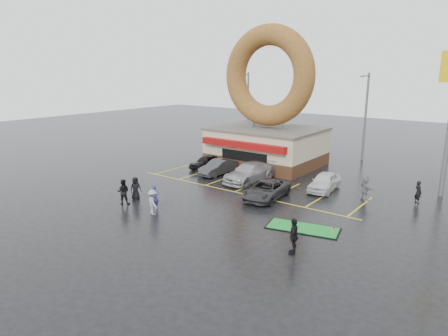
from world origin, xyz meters
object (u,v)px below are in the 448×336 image
Objects in this scene: car_black at (207,162)px; car_dgrey at (218,167)px; car_white at (324,182)px; donut_shop at (267,120)px; person_blue at (155,197)px; car_grey at (266,190)px; putting_green at (303,228)px; dumpster at (229,153)px; streetlight_mid at (365,115)px; car_silver at (249,172)px; person_cameraman at (294,236)px; streetlight_left at (248,108)px.

car_black is 2.63m from car_dgrey.
car_white is at bearing 5.41° from car_black.
donut_shop is at bearing 144.53° from car_white.
person_blue reaches higher than car_white.
car_grey is 1.04× the size of putting_green.
dumpster reaches higher than car_black.
streetlight_mid is 5.41× the size of person_blue.
putting_green is (3.61, -21.05, -4.75)m from streetlight_mid.
donut_shop is at bearing 80.97° from car_dgrey.
putting_green is (8.37, -6.74, -0.76)m from car_silver.
person_cameraman is at bearing -54.55° from donut_shop.
streetlight_mid is 17.94m from car_grey.
car_dgrey is 0.75× the size of car_silver.
car_dgrey is at bearing 149.73° from putting_green.
streetlight_mid is at bearing 80.33° from car_grey.
streetlight_mid is 4.66× the size of person_cameraman.
person_blue is (0.96, -16.06, -3.63)m from donut_shop.
car_dgrey reaches higher than car_grey.
streetlight_left reaches higher than car_white.
car_white is (15.40, -11.92, -4.07)m from streetlight_left.
dumpster is (-3.19, 5.98, -0.03)m from car_dgrey.
car_grey is 6.04m from putting_green.
car_white is at bearing -37.73° from streetlight_left.
dumpster is (-11.50, -8.11, -4.13)m from streetlight_mid.
streetlight_mid reaches higher than car_black.
streetlight_left is 13.05m from car_black.
streetlight_left is at bearing 129.32° from car_silver.
car_black is at bearing -146.03° from person_cameraman.
person_blue is at bearing -74.10° from car_dgrey.
car_black is 4.87m from dumpster.
person_cameraman is (13.02, -10.30, 0.29)m from car_dgrey.
streetlight_left is 1.88× the size of car_grey.
car_dgrey is at bearing -178.87° from car_silver.
streetlight_left is 24.67m from person_blue.
donut_shop is at bearing 113.91° from car_silver.
car_white is 2.17× the size of person_cameraman.
car_silver is at bearing -108.42° from streetlight_mid.
car_dgrey is at bearing -66.52° from streetlight_left.
donut_shop is 7.50× the size of dumpster.
car_white reaches higher than car_black.
car_grey is at bearing -58.44° from donut_shop.
car_dgrey is 0.89× the size of putting_green.
car_black is 0.81× the size of putting_green.
person_cameraman reaches higher than car_grey.
putting_green is at bearing 178.95° from person_cameraman.
streetlight_mid is 16.87m from car_dgrey.
car_silver is (3.55, -0.21, 0.11)m from car_dgrey.
car_silver is 2.82× the size of person_cameraman.
streetlight_left is 19.89m from car_white.
car_dgrey is (2.36, -1.18, 0.04)m from car_black.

